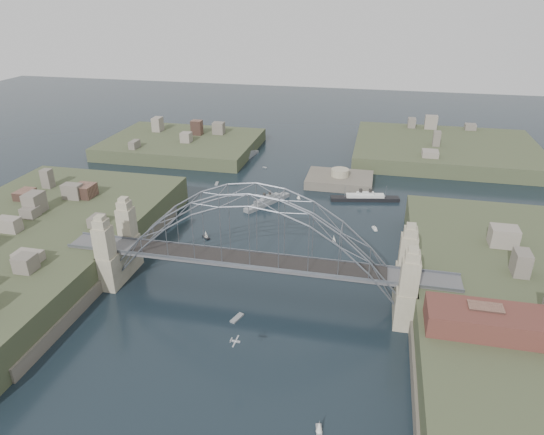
{
  "coord_description": "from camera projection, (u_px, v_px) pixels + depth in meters",
  "views": [
    {
      "loc": [
        23.12,
        -86.14,
        60.02
      ],
      "look_at": [
        0.0,
        18.0,
        10.0
      ],
      "focal_mm": 32.08,
      "sensor_mm": 36.0,
      "label": 1
    }
  ],
  "objects": [
    {
      "name": "naval_cruiser_near",
      "position": [
        267.0,
        202.0,
        149.83
      ],
      "size": [
        11.23,
        16.96,
        5.46
      ],
      "color": "gray",
      "rests_on": "ground"
    },
    {
      "name": "finger_pier",
      "position": [
        457.0,
        423.0,
        73.46
      ],
      "size": [
        4.0,
        22.0,
        1.4
      ],
      "primitive_type": "cube",
      "color": "#535356",
      "rests_on": "ground"
    },
    {
      "name": "fort_island",
      "position": [
        339.0,
        185.0,
        165.81
      ],
      "size": [
        22.0,
        16.0,
        9.4
      ],
      "color": "#585246",
      "rests_on": "ground"
    },
    {
      "name": "small_boat_f",
      "position": [
        299.0,
        196.0,
        153.23
      ],
      "size": [
        1.55,
        1.69,
        2.38
      ],
      "color": "silver",
      "rests_on": "ground"
    },
    {
      "name": "small_boat_e",
      "position": [
        217.0,
        184.0,
        165.64
      ],
      "size": [
        1.45,
        3.12,
        0.45
      ],
      "color": "silver",
      "rests_on": "ground"
    },
    {
      "name": "small_boat_h",
      "position": [
        265.0,
        168.0,
        180.63
      ],
      "size": [
        1.81,
        1.29,
        0.45
      ],
      "color": "silver",
      "rests_on": "ground"
    },
    {
      "name": "aeroplane",
      "position": [
        235.0,
        341.0,
        80.71
      ],
      "size": [
        1.64,
        3.11,
        0.45
      ],
      "color": "#ABAFB3"
    },
    {
      "name": "small_boat_d",
      "position": [
        375.0,
        229.0,
        134.18
      ],
      "size": [
        1.66,
        2.58,
        1.43
      ],
      "color": "silver",
      "rests_on": "ground"
    },
    {
      "name": "small_boat_a",
      "position": [
        206.0,
        235.0,
        129.39
      ],
      "size": [
        2.61,
        2.36,
        2.38
      ],
      "color": "silver",
      "rests_on": "ground"
    },
    {
      "name": "headland_nw",
      "position": [
        183.0,
        149.0,
        200.7
      ],
      "size": [
        60.0,
        45.0,
        9.0
      ],
      "primitive_type": "cube",
      "color": "#3B4429",
      "rests_on": "ground"
    },
    {
      "name": "small_boat_c",
      "position": [
        237.0,
        318.0,
        97.76
      ],
      "size": [
        2.18,
        3.61,
        0.45
      ],
      "color": "silver",
      "rests_on": "ground"
    },
    {
      "name": "small_boat_g",
      "position": [
        319.0,
        428.0,
        72.37
      ],
      "size": [
        1.35,
        2.74,
        2.38
      ],
      "color": "silver",
      "rests_on": "ground"
    },
    {
      "name": "headland_ne",
      "position": [
        444.0,
        154.0,
        193.25
      ],
      "size": [
        70.0,
        55.0,
        9.5
      ],
      "primitive_type": "cube",
      "color": "#3B4429",
      "rests_on": "ground"
    },
    {
      "name": "shore_west",
      "position": [
        23.0,
        257.0,
        116.57
      ],
      "size": [
        50.5,
        90.0,
        12.0
      ],
      "color": "#3B4429",
      "rests_on": "ground"
    },
    {
      "name": "shore_east",
      "position": [
        540.0,
        321.0,
        94.07
      ],
      "size": [
        50.5,
        90.0,
        12.0
      ],
      "color": "#3B4429",
      "rests_on": "ground"
    },
    {
      "name": "ocean_liner",
      "position": [
        365.0,
        198.0,
        152.49
      ],
      "size": [
        21.51,
        7.04,
        5.24
      ],
      "color": "black",
      "rests_on": "ground"
    },
    {
      "name": "bridge",
      "position": [
        253.0,
        243.0,
        100.92
      ],
      "size": [
        84.0,
        13.8,
        24.6
      ],
      "color": "#535356",
      "rests_on": "ground"
    },
    {
      "name": "small_boat_b",
      "position": [
        334.0,
        239.0,
        126.98
      ],
      "size": [
        1.57,
        1.66,
        2.38
      ],
      "color": "silver",
      "rests_on": "ground"
    },
    {
      "name": "naval_cruiser_far",
      "position": [
        250.0,
        156.0,
        192.0
      ],
      "size": [
        4.0,
        13.73,
        4.59
      ],
      "color": "gray",
      "rests_on": "ground"
    },
    {
      "name": "wharf_shed",
      "position": [
        488.0,
        321.0,
        80.9
      ],
      "size": [
        20.0,
        8.0,
        4.0
      ],
      "primitive_type": "cube",
      "color": "#592D26",
      "rests_on": "shore_east"
    },
    {
      "name": "ground",
      "position": [
        254.0,
        293.0,
        106.16
      ],
      "size": [
        500.0,
        500.0,
        0.0
      ],
      "primitive_type": "plane",
      "color": "black",
      "rests_on": "ground"
    }
  ]
}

